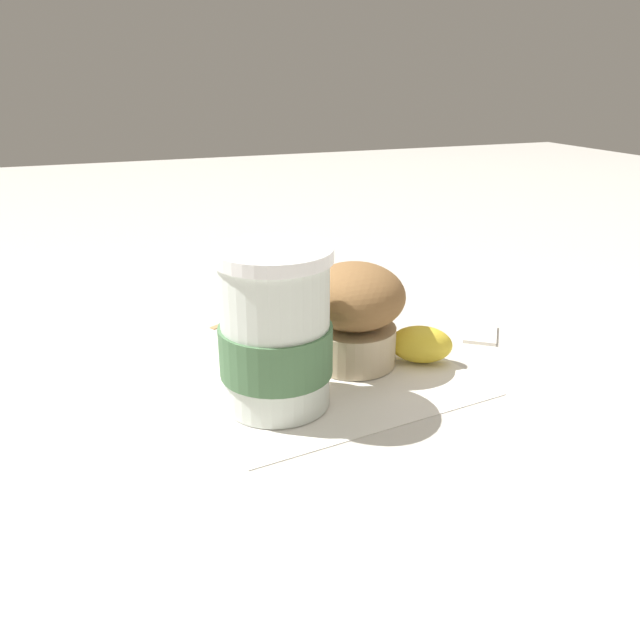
{
  "coord_description": "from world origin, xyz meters",
  "views": [
    {
      "loc": [
        -0.47,
        0.18,
        0.25
      ],
      "look_at": [
        0.0,
        0.0,
        0.05
      ],
      "focal_mm": 35.0,
      "sensor_mm": 36.0,
      "label": 1
    }
  ],
  "objects_px": {
    "coffee_cup": "(276,333)",
    "banana": "(360,338)",
    "muffin": "(353,310)",
    "sugar_packet": "(481,332)"
  },
  "relations": [
    {
      "from": "muffin",
      "to": "coffee_cup",
      "type": "bearing_deg",
      "value": 119.29
    },
    {
      "from": "coffee_cup",
      "to": "muffin",
      "type": "xyz_separation_m",
      "value": [
        0.05,
        -0.09,
        -0.01
      ]
    },
    {
      "from": "banana",
      "to": "sugar_packet",
      "type": "xyz_separation_m",
      "value": [
        0.0,
        -0.14,
        -0.02
      ]
    },
    {
      "from": "muffin",
      "to": "banana",
      "type": "bearing_deg",
      "value": -52.74
    },
    {
      "from": "sugar_packet",
      "to": "muffin",
      "type": "bearing_deg",
      "value": 94.45
    },
    {
      "from": "coffee_cup",
      "to": "banana",
      "type": "bearing_deg",
      "value": -59.65
    },
    {
      "from": "coffee_cup",
      "to": "banana",
      "type": "distance_m",
      "value": 0.12
    },
    {
      "from": "coffee_cup",
      "to": "banana",
      "type": "height_order",
      "value": "coffee_cup"
    },
    {
      "from": "sugar_packet",
      "to": "banana",
      "type": "bearing_deg",
      "value": 90.89
    },
    {
      "from": "banana",
      "to": "coffee_cup",
      "type": "bearing_deg",
      "value": 120.35
    }
  ]
}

